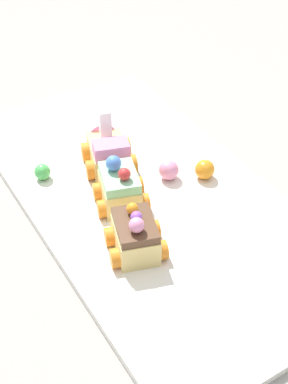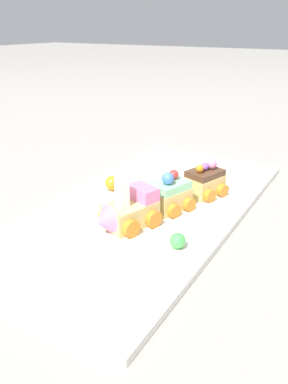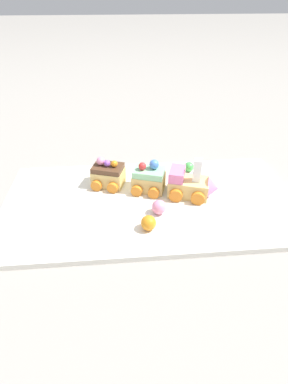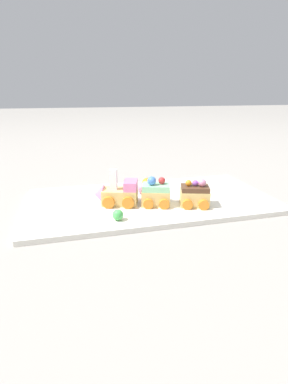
{
  "view_description": "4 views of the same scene",
  "coord_description": "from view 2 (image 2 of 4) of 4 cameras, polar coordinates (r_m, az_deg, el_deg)",
  "views": [
    {
      "loc": [
        -0.51,
        0.31,
        0.51
      ],
      "look_at": [
        -0.03,
        0.02,
        0.04
      ],
      "focal_mm": 50.0,
      "sensor_mm": 36.0,
      "label": 1
    },
    {
      "loc": [
        0.54,
        0.32,
        0.32
      ],
      "look_at": [
        0.04,
        0.02,
        0.06
      ],
      "focal_mm": 35.0,
      "sensor_mm": 36.0,
      "label": 2
    },
    {
      "loc": [
        -0.06,
        -0.52,
        0.4
      ],
      "look_at": [
        -0.01,
        0.01,
        0.03
      ],
      "focal_mm": 28.0,
      "sensor_mm": 36.0,
      "label": 3
    },
    {
      "loc": [
        0.21,
        0.71,
        0.28
      ],
      "look_at": [
        0.01,
        -0.02,
        0.02
      ],
      "focal_mm": 28.0,
      "sensor_mm": 36.0,
      "label": 4
    }
  ],
  "objects": [
    {
      "name": "display_board",
      "position": [
        0.7,
        0.68,
        -2.13
      ],
      "size": [
        0.64,
        0.33,
        0.01
      ],
      "primitive_type": "cube",
      "color": "white",
      "rests_on": "ground_plane"
    },
    {
      "name": "ground_plane",
      "position": [
        0.7,
        0.68,
        -2.57
      ],
      "size": [
        10.0,
        10.0,
        0.0
      ],
      "primitive_type": "plane",
      "color": "gray"
    },
    {
      "name": "gumball_pink",
      "position": [
        0.7,
        -3.03,
        -0.09
      ],
      "size": [
        0.03,
        0.03,
        0.03
      ],
      "primitive_type": "sphere",
      "color": "pink",
      "rests_on": "display_board"
    },
    {
      "name": "gumball_green",
      "position": [
        0.56,
        5.14,
        -7.38
      ],
      "size": [
        0.02,
        0.02,
        0.02
      ],
      "primitive_type": "sphere",
      "color": "#4CBC56",
      "rests_on": "display_board"
    },
    {
      "name": "cake_car_chocolate",
      "position": [
        0.73,
        9.21,
        1.49
      ],
      "size": [
        0.08,
        0.09,
        0.07
      ],
      "rotation": [
        0.0,
        0.0,
        -0.31
      ],
      "color": "#E5C675",
      "rests_on": "display_board"
    },
    {
      "name": "gumball_orange",
      "position": [
        0.75,
        -4.85,
        1.38
      ],
      "size": [
        0.03,
        0.03,
        0.03
      ],
      "primitive_type": "sphere",
      "color": "orange",
      "rests_on": "display_board"
    },
    {
      "name": "cake_train_locomotive",
      "position": [
        0.61,
        -2.67,
        -3.09
      ],
      "size": [
        0.12,
        0.09,
        0.09
      ],
      "rotation": [
        0.0,
        0.0,
        -0.31
      ],
      "color": "#E5C675",
      "rests_on": "display_board"
    },
    {
      "name": "cake_car_mint",
      "position": [
        0.67,
        3.95,
        -0.42
      ],
      "size": [
        0.08,
        0.09,
        0.07
      ],
      "rotation": [
        0.0,
        0.0,
        -0.31
      ],
      "color": "#E5C675",
      "rests_on": "display_board"
    }
  ]
}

